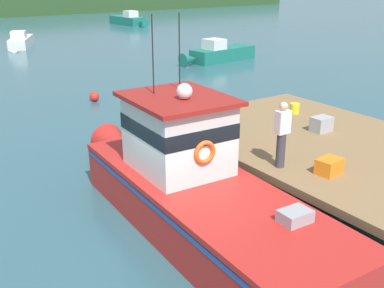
% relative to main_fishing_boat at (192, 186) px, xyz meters
% --- Properties ---
extents(ground_plane, '(200.00, 200.00, 0.00)m').
position_rel_main_fishing_boat_xyz_m(ground_plane, '(-0.23, -0.01, -1.01)').
color(ground_plane, '#2D5660').
extents(dock, '(6.00, 9.00, 1.20)m').
position_rel_main_fishing_boat_xyz_m(dock, '(4.57, -0.01, 0.07)').
color(dock, '#4C3D2D').
rests_on(dock, ground).
extents(main_fishing_boat, '(2.89, 9.87, 4.80)m').
position_rel_main_fishing_boat_xyz_m(main_fishing_boat, '(0.00, 0.00, 0.00)').
color(main_fishing_boat, red).
rests_on(main_fishing_boat, ground).
extents(crate_stack_mid_dock, '(0.65, 0.51, 0.37)m').
position_rel_main_fishing_boat_xyz_m(crate_stack_mid_dock, '(2.80, -1.60, 0.38)').
color(crate_stack_mid_dock, orange).
rests_on(crate_stack_mid_dock, dock).
extents(crate_single_by_cleat, '(0.61, 0.45, 0.44)m').
position_rel_main_fishing_boat_xyz_m(crate_single_by_cleat, '(5.08, 0.62, 0.41)').
color(crate_single_by_cleat, '#9E9EA3').
rests_on(crate_single_by_cleat, dock).
extents(crate_stack_near_edge, '(0.72, 0.63, 0.44)m').
position_rel_main_fishing_boat_xyz_m(crate_stack_near_edge, '(3.35, 2.87, 0.42)').
color(crate_stack_near_edge, '#3370B2').
rests_on(crate_stack_near_edge, dock).
extents(bait_bucket, '(0.32, 0.32, 0.34)m').
position_rel_main_fishing_boat_xyz_m(bait_bucket, '(5.82, 2.41, 0.36)').
color(bait_bucket, yellow).
rests_on(bait_bucket, dock).
extents(deckhand_by_the_boat, '(0.36, 0.22, 1.63)m').
position_rel_main_fishing_boat_xyz_m(deckhand_by_the_boat, '(2.14, -0.65, 1.05)').
color(deckhand_by_the_boat, '#383842').
rests_on(deckhand_by_the_boat, dock).
extents(moored_boat_mid_harbor, '(6.09, 2.09, 1.52)m').
position_rel_main_fishing_boat_xyz_m(moored_boat_mid_harbor, '(13.77, 16.90, -0.48)').
color(moored_boat_mid_harbor, '#196B5B').
rests_on(moored_boat_mid_harbor, ground).
extents(moored_boat_far_right, '(2.08, 6.34, 1.59)m').
position_rel_main_fishing_boat_xyz_m(moored_boat_far_right, '(19.46, 40.91, -0.46)').
color(moored_boat_far_right, '#196B5B').
rests_on(moored_boat_far_right, ground).
extents(moored_boat_off_the_point, '(3.18, 5.19, 1.34)m').
position_rel_main_fishing_boat_xyz_m(moored_boat_off_the_point, '(4.57, 30.75, -0.55)').
color(moored_boat_off_the_point, silver).
rests_on(moored_boat_off_the_point, ground).
extents(mooring_buoy_outer, '(0.48, 0.48, 0.48)m').
position_rel_main_fishing_boat_xyz_m(mooring_buoy_outer, '(7.20, 7.31, -0.77)').
color(mooring_buoy_outer, '#EA5B19').
rests_on(mooring_buoy_outer, ground).
extents(mooring_buoy_spare_mooring, '(0.44, 0.44, 0.44)m').
position_rel_main_fishing_boat_xyz_m(mooring_buoy_spare_mooring, '(2.67, 11.92, -0.78)').
color(mooring_buoy_spare_mooring, red).
rests_on(mooring_buoy_spare_mooring, ground).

